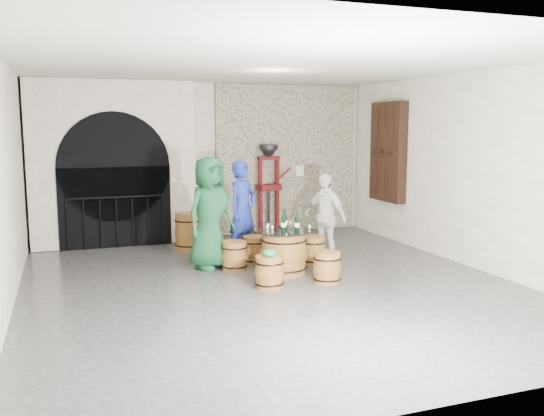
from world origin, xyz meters
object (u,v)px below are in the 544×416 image
object	(u,v)px
barrel_table	(284,252)
barrel_stool_right	(313,250)
barrel_stool_near_left	(269,272)
wine_bottle_left	(283,223)
barrel_stool_near_right	(327,267)
corking_press	(269,183)
wine_bottle_right	(285,220)
side_barrel	(189,232)
barrel_stool_left	(234,256)
person_blue	(243,211)
person_white	(325,217)
barrel_stool_far	(255,250)
person_green	(210,213)
wine_bottle_center	(297,223)

from	to	relation	value
barrel_table	barrel_stool_right	distance (m)	0.84
barrel_stool_near_left	wine_bottle_left	size ratio (longest dim) A/B	1.45
barrel_stool_near_right	corking_press	bearing A→B (deg)	83.80
wine_bottle_right	side_barrel	xyz separation A→B (m)	(-1.14, 2.08, -0.48)
barrel_table	barrel_stool_left	xyz separation A→B (m)	(-0.67, 0.49, -0.11)
person_blue	person_white	size ratio (longest dim) A/B	1.14
wine_bottle_left	side_barrel	bearing A→B (deg)	114.37
barrel_stool_left	barrel_stool_far	distance (m)	0.55
barrel_stool_far	person_green	bearing A→B (deg)	-175.14
barrel_stool_near_right	wine_bottle_left	size ratio (longest dim) A/B	1.45
corking_press	person_blue	bearing A→B (deg)	-132.31
person_white	corking_press	xyz separation A→B (m)	(-0.17, 2.41, 0.37)
barrel_stool_near_left	wine_bottle_right	distance (m)	1.17
barrel_stool_near_right	wine_bottle_center	xyz separation A→B (m)	(-0.25, 0.59, 0.60)
wine_bottle_center	side_barrel	world-z (taller)	wine_bottle_center
wine_bottle_left	corking_press	distance (m)	3.21
person_green	wine_bottle_left	world-z (taller)	person_green
barrel_stool_left	person_green	bearing A→B (deg)	143.82
barrel_stool_far	person_blue	size ratio (longest dim) A/B	0.27
person_green	side_barrel	xyz separation A→B (m)	(-0.06, 1.49, -0.57)
barrel_stool_left	side_barrel	world-z (taller)	side_barrel
barrel_stool_near_left	person_blue	size ratio (longest dim) A/B	0.27
barrel_stool_left	barrel_stool_right	world-z (taller)	same
wine_bottle_center	barrel_stool_right	bearing A→B (deg)	46.61
barrel_stool_far	barrel_stool_near_right	bearing A→B (deg)	-67.32
barrel_table	wine_bottle_right	world-z (taller)	wine_bottle_right
barrel_table	person_blue	size ratio (longest dim) A/B	0.52
barrel_table	wine_bottle_right	bearing A→B (deg)	63.11
wine_bottle_center	side_barrel	size ratio (longest dim) A/B	0.46
person_blue	corking_press	size ratio (longest dim) A/B	0.89
side_barrel	barrel_stool_right	bearing A→B (deg)	-45.29
person_blue	wine_bottle_center	distance (m)	1.39
barrel_stool_near_right	person_white	bearing A→B (deg)	66.54
barrel_stool_far	barrel_stool_right	xyz separation A→B (m)	(0.93, -0.37, 0.00)
side_barrel	barrel_table	bearing A→B (deg)	-64.48
barrel_table	barrel_stool_near_right	size ratio (longest dim) A/B	1.91
barrel_stool_near_right	person_green	bearing A→B (deg)	134.32
wine_bottle_left	side_barrel	distance (m)	2.56
wine_bottle_left	barrel_stool_far	bearing A→B (deg)	102.60
barrel_table	wine_bottle_center	distance (m)	0.53
person_blue	wine_bottle_center	bearing A→B (deg)	-101.55
barrel_stool_near_right	wine_bottle_center	distance (m)	0.87
wine_bottle_left	person_white	bearing A→B (deg)	33.25
wine_bottle_left	side_barrel	size ratio (longest dim) A/B	0.46
barrel_stool_near_left	side_barrel	world-z (taller)	side_barrel
person_green	person_white	world-z (taller)	person_green
barrel_stool_near_right	barrel_stool_near_left	world-z (taller)	same
barrel_stool_far	wine_bottle_center	world-z (taller)	wine_bottle_center
barrel_table	side_barrel	xyz separation A→B (m)	(-1.07, 2.23, 0.00)
barrel_stool_left	barrel_stool_far	size ratio (longest dim) A/B	1.00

